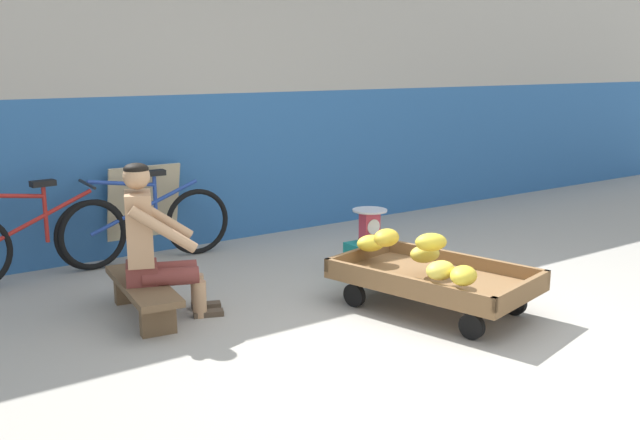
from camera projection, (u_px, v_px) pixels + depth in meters
name	position (u px, v px, depth m)	size (l,w,h in m)	color
ground_plane	(444.00, 336.00, 4.91)	(80.00, 80.00, 0.00)	#A39E93
back_wall	(210.00, 100.00, 7.29)	(16.00, 0.30, 2.90)	#2D609E
banana_cart	(434.00, 280.00, 5.36)	(1.16, 1.60, 0.36)	brown
banana_pile	(418.00, 253.00, 5.23)	(0.51, 1.29, 0.26)	yellow
low_bench	(143.00, 291.00, 5.23)	(0.44, 1.13, 0.27)	brown
vendor_seated	(153.00, 241.00, 5.17)	(0.74, 0.61, 1.14)	tan
plastic_crate	(369.00, 259.00, 6.25)	(0.36, 0.28, 0.30)	#19847F
weighing_scale	(370.00, 225.00, 6.19)	(0.30, 0.30, 0.29)	#28282D
bicycle_near_left	(35.00, 240.00, 6.08)	(1.66, 0.48, 0.86)	black
bicycle_far_left	(146.00, 225.00, 6.66)	(1.66, 0.48, 0.86)	black
sign_board	(143.00, 210.00, 6.88)	(0.70, 0.22, 0.88)	#C6B289
shopping_bag	(407.00, 271.00, 6.01)	(0.18, 0.12, 0.24)	silver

